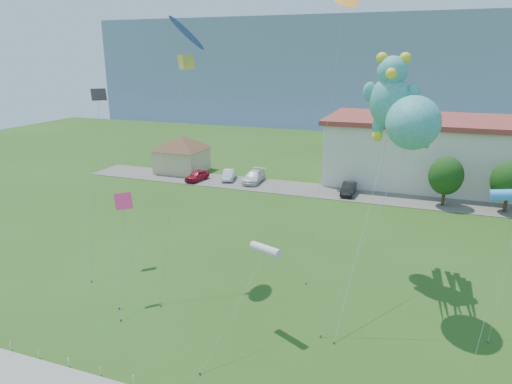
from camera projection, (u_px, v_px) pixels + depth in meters
parking_strip at (351, 194)px, 53.57m from camera, size 70.00×6.00×0.06m
hill_ridge at (402, 67)px, 126.39m from camera, size 160.00×50.00×25.00m
pavilion at (182, 150)px, 63.34m from camera, size 9.20×9.20×5.00m
tree_near at (446, 176)px, 48.40m from camera, size 3.60×3.60×5.47m
tree_mid at (509, 181)px, 46.41m from camera, size 3.60×3.60×5.47m
parked_car_red at (197, 176)px, 59.02m from camera, size 2.16×4.08×1.32m
parked_car_silver at (229, 175)px, 59.45m from camera, size 2.33×4.14×1.29m
parked_car_white at (254, 177)px, 58.23m from camera, size 2.22×5.06×1.45m
parked_car_black at (349, 189)px, 53.13m from camera, size 1.55×4.17×1.36m
octopus_kite at (413, 132)px, 27.70m from camera, size 5.43×12.17×13.46m
teddy_bear_kite at (390, 95)px, 30.76m from camera, size 3.71×11.41×15.85m
small_kite_orange at (343, 4)px, 32.48m from camera, size 1.80×7.21×20.33m
small_kite_white at (265, 250)px, 26.04m from camera, size 1.99×6.48×5.44m
small_kite_blue at (186, 39)px, 30.88m from camera, size 1.80×7.35×17.78m
small_kite_pink at (123, 211)px, 29.38m from camera, size 2.20×3.95×7.02m
small_kite_yellow at (178, 94)px, 30.76m from camera, size 2.33×8.03×15.63m
small_kite_black at (98, 116)px, 34.24m from camera, size 2.68×5.90×13.24m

